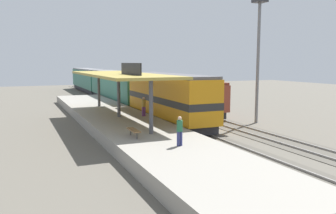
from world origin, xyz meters
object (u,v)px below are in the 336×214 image
object	(u,v)px
freight_car	(189,96)
person_waiting	(144,105)
locomotive	(168,98)
light_mast	(259,32)
platform_bench	(134,130)
passenger_carriage_rear	(88,80)
person_walking	(180,129)
passenger_carriage_front	(117,86)

from	to	relation	value
freight_car	person_waiting	world-z (taller)	freight_car
locomotive	light_mast	xyz separation A→B (m)	(7.80, -2.83, 5.99)
light_mast	platform_bench	bearing A→B (deg)	-158.07
platform_bench	passenger_carriage_rear	size ratio (longest dim) A/B	0.08
locomotive	light_mast	world-z (taller)	light_mast
passenger_carriage_rear	light_mast	size ratio (longest dim) A/B	1.71
locomotive	platform_bench	bearing A→B (deg)	-125.57
platform_bench	person_waiting	bearing A→B (deg)	66.43
person_walking	light_mast	bearing A→B (deg)	36.07
passenger_carriage_front	person_waiting	world-z (taller)	passenger_carriage_front
passenger_carriage_front	passenger_carriage_rear	distance (m)	20.80
passenger_carriage_rear	freight_car	world-z (taller)	passenger_carriage_rear
platform_bench	person_walking	distance (m)	3.71
person_walking	freight_car	bearing A→B (deg)	61.63
passenger_carriage_rear	person_walking	world-z (taller)	passenger_carriage_rear
locomotive	light_mast	distance (m)	10.23
platform_bench	light_mast	xyz separation A→B (m)	(13.80, 5.55, 7.05)
passenger_carriage_rear	person_walking	distance (m)	50.63
passenger_carriage_front	passenger_carriage_rear	size ratio (longest dim) A/B	1.00
passenger_carriage_front	freight_car	size ratio (longest dim) A/B	1.67
freight_car	person_walking	world-z (taller)	freight_car
light_mast	person_waiting	xyz separation A→B (m)	(-10.28, 2.50, -6.54)
platform_bench	freight_car	xyz separation A→B (m)	(10.60, 13.22, 0.63)
person_walking	person_waiting	bearing A→B (deg)	80.89
passenger_carriage_rear	freight_car	xyz separation A→B (m)	(4.60, -33.97, -0.34)
passenger_carriage_rear	platform_bench	bearing A→B (deg)	-97.25
platform_bench	person_waiting	world-z (taller)	person_waiting
platform_bench	light_mast	bearing A→B (deg)	21.93
platform_bench	person_walking	bearing A→B (deg)	-62.43
passenger_carriage_front	person_walking	distance (m)	29.96
person_waiting	person_walking	distance (m)	11.46
locomotive	passenger_carriage_front	world-z (taller)	locomotive
locomotive	person_walking	size ratio (longest dim) A/B	8.44
person_waiting	freight_car	bearing A→B (deg)	36.08
passenger_carriage_front	light_mast	xyz separation A→B (m)	(7.80, -20.83, 6.08)
light_mast	person_waiting	distance (m)	12.44
freight_car	platform_bench	bearing A→B (deg)	-128.72
locomotive	light_mast	bearing A→B (deg)	-19.97
passenger_carriage_front	light_mast	size ratio (longest dim) A/B	1.71
passenger_carriage_front	person_waiting	bearing A→B (deg)	-97.72
locomotive	passenger_carriage_front	bearing A→B (deg)	90.00
passenger_carriage_rear	light_mast	xyz separation A→B (m)	(7.80, -41.63, 6.08)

